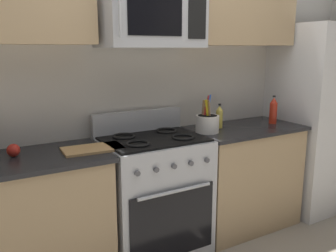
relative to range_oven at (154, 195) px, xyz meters
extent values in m
cube|color=beige|center=(0.00, 0.36, 0.83)|extent=(8.00, 0.10, 2.60)
cube|color=tan|center=(-0.98, 0.00, -0.03)|extent=(1.15, 0.54, 0.88)
cube|color=black|center=(-0.98, 0.00, 0.42)|extent=(1.19, 0.58, 0.03)
cube|color=#B2B5BA|center=(0.00, 0.00, -0.02)|extent=(0.76, 0.58, 0.91)
cube|color=black|center=(0.00, -0.30, -0.11)|extent=(0.67, 0.01, 0.51)
cylinder|color=#B2B5BA|center=(0.00, -0.32, 0.14)|extent=(0.57, 0.02, 0.02)
cube|color=black|center=(0.00, 0.00, 0.44)|extent=(0.73, 0.52, 0.02)
cube|color=#B2B5BA|center=(0.00, 0.26, 0.53)|extent=(0.76, 0.06, 0.18)
torus|color=black|center=(-0.18, -0.12, 0.46)|extent=(0.17, 0.17, 0.02)
torus|color=black|center=(0.18, -0.12, 0.46)|extent=(0.17, 0.17, 0.02)
torus|color=black|center=(-0.18, 0.12, 0.46)|extent=(0.17, 0.17, 0.02)
torus|color=black|center=(0.18, 0.12, 0.46)|extent=(0.17, 0.17, 0.02)
cylinder|color=#4C4C51|center=(-0.27, -0.30, 0.32)|extent=(0.04, 0.02, 0.04)
cylinder|color=#4C4C51|center=(-0.14, -0.30, 0.32)|extent=(0.04, 0.02, 0.04)
cylinder|color=#4C4C51|center=(0.00, -0.30, 0.32)|extent=(0.04, 0.02, 0.04)
cylinder|color=#4C4C51|center=(0.14, -0.30, 0.32)|extent=(0.04, 0.02, 0.04)
cylinder|color=#4C4C51|center=(0.27, -0.30, 0.32)|extent=(0.04, 0.02, 0.04)
cube|color=tan|center=(0.89, 0.00, -0.03)|extent=(0.96, 0.54, 0.88)
cube|color=black|center=(0.89, 0.00, 0.42)|extent=(1.00, 0.58, 0.03)
cube|color=silver|center=(1.85, -0.02, 0.42)|extent=(0.87, 0.65, 1.79)
cube|color=#B2B5BA|center=(0.00, 0.03, 1.30)|extent=(0.71, 0.40, 0.39)
cube|color=black|center=(-0.06, -0.18, 1.30)|extent=(0.39, 0.01, 0.24)
cube|color=black|center=(0.26, -0.18, 1.30)|extent=(0.14, 0.01, 0.28)
cylinder|color=#B2B5BA|center=(-0.32, -0.20, 1.30)|extent=(0.02, 0.02, 0.28)
cylinder|color=white|center=(0.49, -0.01, 0.50)|extent=(0.19, 0.19, 0.14)
cylinder|color=black|center=(0.49, -0.01, 0.52)|extent=(0.15, 0.15, 0.12)
cylinder|color=olive|center=(0.47, 0.03, 0.58)|extent=(0.04, 0.03, 0.23)
cylinder|color=blue|center=(0.50, 0.01, 0.60)|extent=(0.04, 0.04, 0.28)
cylinder|color=red|center=(0.49, 0.03, 0.60)|extent=(0.09, 0.02, 0.27)
cylinder|color=yellow|center=(0.49, -0.01, 0.58)|extent=(0.06, 0.03, 0.24)
cylinder|color=olive|center=(0.50, -0.03, 0.58)|extent=(0.05, 0.03, 0.24)
sphere|color=red|center=(-0.95, 0.07, 0.48)|extent=(0.08, 0.08, 0.08)
cube|color=tan|center=(-0.47, -0.04, 0.44)|extent=(0.41, 0.24, 0.02)
cylinder|color=gold|center=(0.68, 0.08, 0.51)|extent=(0.06, 0.06, 0.15)
cone|color=gold|center=(0.68, 0.08, 0.61)|extent=(0.05, 0.05, 0.04)
cylinder|color=black|center=(0.68, 0.08, 0.64)|extent=(0.02, 0.02, 0.01)
cylinder|color=red|center=(1.21, -0.01, 0.53)|extent=(0.07, 0.07, 0.19)
cone|color=red|center=(1.21, -0.01, 0.65)|extent=(0.06, 0.06, 0.05)
cylinder|color=black|center=(1.21, -0.01, 0.68)|extent=(0.03, 0.03, 0.01)
camera|label=1|loc=(-1.19, -2.27, 1.10)|focal=38.13mm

